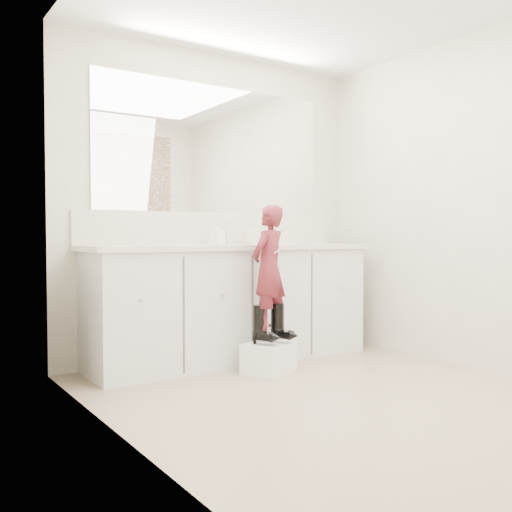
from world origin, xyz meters
TOP-DOWN VIEW (x-y plane):
  - floor at (0.00, 0.00)m, footprint 3.00×3.00m
  - wall_back at (0.00, 1.50)m, footprint 2.60×0.00m
  - wall_left at (-1.30, 0.00)m, footprint 0.00×3.00m
  - wall_right at (1.30, 0.00)m, footprint 0.00×3.00m
  - vanity_cabinet at (0.00, 1.23)m, footprint 2.20×0.55m
  - countertop at (0.00, 1.21)m, footprint 2.28×0.58m
  - backsplash at (0.00, 1.49)m, footprint 2.28×0.03m
  - mirror at (0.00, 1.49)m, footprint 2.00×0.02m
  - faucet at (0.00, 1.38)m, footprint 0.08×0.08m
  - cup at (0.20, 1.30)m, footprint 0.13×0.13m
  - soap_bottle at (-0.13, 1.22)m, footprint 0.10×0.10m
  - step_stool at (0.00, 0.75)m, footprint 0.41×0.38m
  - boot_left at (-0.07, 0.75)m, footprint 0.17×0.21m
  - boot_right at (0.08, 0.75)m, footprint 0.17×0.21m
  - toddler at (0.00, 0.75)m, footprint 0.37×0.32m
  - toothbrush at (0.07, 0.73)m, footprint 0.13×0.07m

SIDE VIEW (x-z plane):
  - floor at x=0.00m, z-range 0.00..0.00m
  - step_stool at x=0.00m, z-range 0.00..0.21m
  - boot_left at x=-0.07m, z-range 0.21..0.48m
  - boot_right at x=0.08m, z-range 0.21..0.48m
  - vanity_cabinet at x=0.00m, z-range 0.00..0.85m
  - toddler at x=0.00m, z-range 0.31..1.17m
  - toothbrush at x=0.07m, z-range 0.83..0.89m
  - countertop at x=0.00m, z-range 0.85..0.89m
  - faucet at x=0.00m, z-range 0.89..0.99m
  - cup at x=0.20m, z-range 0.89..0.99m
  - soap_bottle at x=-0.13m, z-range 0.89..1.06m
  - backsplash at x=0.00m, z-range 0.89..1.14m
  - wall_back at x=0.00m, z-range -0.10..2.50m
  - wall_left at x=-1.30m, z-range -0.30..2.70m
  - wall_right at x=1.30m, z-range -0.30..2.70m
  - mirror at x=0.00m, z-range 1.14..2.14m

